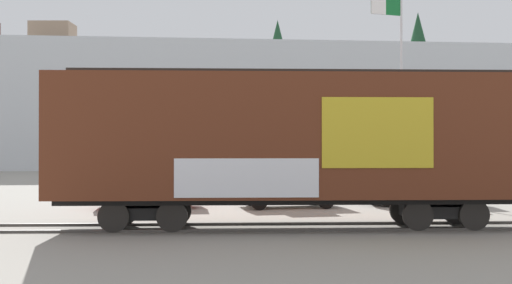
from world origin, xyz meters
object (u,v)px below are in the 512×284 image
Objects in this scene: flagpole at (395,63)px; parked_car_black at (420,185)px; freight_car at (293,139)px; parked_car_white at (287,187)px; parked_car_red at (147,186)px.

flagpole is 6.57m from parked_car_black.
freight_car is at bearing -135.55° from parked_car_black.
parked_car_white is at bearing -148.12° from flagpole.
flagpole is at bearing 31.88° from parked_car_white.
flagpole is (6.43, 9.58, 3.78)m from freight_car.
parked_car_white is at bearing -177.43° from parked_car_black.
parked_car_red is at bearing -163.88° from flagpole.
flagpole is 13.22m from parked_car_red.
parked_car_red is (-5.07, 6.26, -1.85)m from freight_car.
parked_car_red is 1.01× the size of parked_car_white.
freight_car is 12.14m from flagpole.
parked_car_red is (-11.49, -3.32, -5.63)m from flagpole.
parked_car_white is (5.72, -0.27, -0.05)m from parked_car_red.
flagpole is 8.86m from parked_car_white.
freight_car is 8.26m from parked_car_red.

